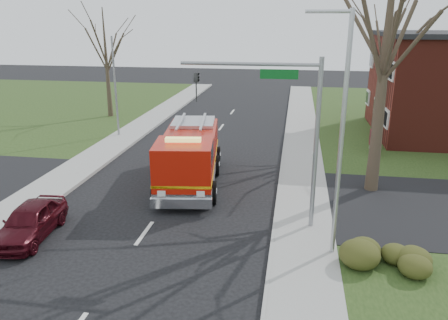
# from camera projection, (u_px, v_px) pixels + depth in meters

# --- Properties ---
(ground) EXTENTS (120.00, 120.00, 0.00)m
(ground) POSITION_uv_depth(u_px,v_px,m) (144.00, 233.00, 17.26)
(ground) COLOR black
(ground) RESTS_ON ground
(sidewalk_right) EXTENTS (2.40, 80.00, 0.15)m
(sidewalk_right) POSITION_uv_depth(u_px,v_px,m) (303.00, 244.00, 16.27)
(sidewalk_right) COLOR gray
(sidewalk_right) RESTS_ON ground
(sidewalk_left) EXTENTS (2.40, 80.00, 0.15)m
(sidewalk_left) POSITION_uv_depth(u_px,v_px,m) (2.00, 220.00, 18.20)
(sidewalk_left) COLOR gray
(sidewalk_left) RESTS_ON ground
(health_center_sign) EXTENTS (0.12, 2.00, 1.40)m
(health_center_sign) POSITION_uv_depth(u_px,v_px,m) (373.00, 141.00, 27.09)
(health_center_sign) COLOR #4C1119
(health_center_sign) RESTS_ON ground
(hedge_corner) EXTENTS (2.80, 2.00, 0.90)m
(hedge_corner) POSITION_uv_depth(u_px,v_px,m) (388.00, 252.00, 14.74)
(hedge_corner) COLOR #383F17
(hedge_corner) RESTS_ON lawn_right
(bare_tree_near) EXTENTS (6.00, 6.00, 12.00)m
(bare_tree_near) POSITION_uv_depth(u_px,v_px,m) (388.00, 35.00, 19.13)
(bare_tree_near) COLOR #3B2D22
(bare_tree_near) RESTS_ON ground
(bare_tree_far) EXTENTS (5.25, 5.25, 10.50)m
(bare_tree_far) POSITION_uv_depth(u_px,v_px,m) (384.00, 45.00, 27.63)
(bare_tree_far) COLOR #3B2D22
(bare_tree_far) RESTS_ON ground
(bare_tree_left) EXTENTS (4.50, 4.50, 9.00)m
(bare_tree_left) POSITION_uv_depth(u_px,v_px,m) (106.00, 51.00, 35.87)
(bare_tree_left) COLOR #3B2D22
(bare_tree_left) RESTS_ON ground
(traffic_signal_mast) EXTENTS (5.29, 0.18, 6.80)m
(traffic_signal_mast) POSITION_uv_depth(u_px,v_px,m) (283.00, 113.00, 16.41)
(traffic_signal_mast) COLOR gray
(traffic_signal_mast) RESTS_ON ground
(streetlight_pole) EXTENTS (1.48, 0.16, 8.40)m
(streetlight_pole) POSITION_uv_depth(u_px,v_px,m) (340.00, 132.00, 14.28)
(streetlight_pole) COLOR #B7BABF
(streetlight_pole) RESTS_ON ground
(utility_pole_far) EXTENTS (0.14, 0.14, 7.00)m
(utility_pole_far) POSITION_uv_depth(u_px,v_px,m) (115.00, 88.00, 30.38)
(utility_pole_far) COLOR gray
(utility_pole_far) RESTS_ON ground
(fire_engine) EXTENTS (3.83, 7.98, 3.10)m
(fire_engine) POSITION_uv_depth(u_px,v_px,m) (189.00, 158.00, 22.03)
(fire_engine) COLOR #B21508
(fire_engine) RESTS_ON ground
(parked_car_maroon) EXTENTS (1.96, 4.11, 1.36)m
(parked_car_maroon) POSITION_uv_depth(u_px,v_px,m) (30.00, 221.00, 16.76)
(parked_car_maroon) COLOR #390910
(parked_car_maroon) RESTS_ON ground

